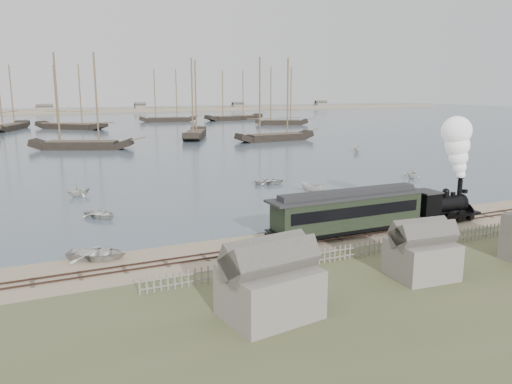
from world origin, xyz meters
name	(u,v)px	position (x,y,z in m)	size (l,w,h in m)	color
ground	(305,235)	(0.00, 0.00, 0.00)	(600.00, 600.00, 0.00)	tan
harbor_water	(83,121)	(0.00, 170.00, 0.03)	(600.00, 336.00, 0.06)	#455563
rail_track	(317,240)	(0.00, -2.00, 0.04)	(120.00, 1.80, 0.16)	#3B2620
picket_fence_west	(276,272)	(-6.50, -7.00, 0.00)	(19.00, 0.10, 1.20)	slate
picket_fence_east	(477,240)	(12.50, -7.50, 0.00)	(15.00, 0.10, 1.20)	slate
shed_left	(270,316)	(-10.00, -13.00, 0.00)	(5.00, 4.00, 4.10)	slate
shed_mid	(420,277)	(2.00, -12.00, 0.00)	(4.00, 3.50, 3.60)	slate
far_spit	(65,113)	(0.00, 250.00, 0.00)	(500.00, 20.00, 1.80)	tan
locomotive	(455,176)	(15.24, -2.00, 4.47)	(7.78, 2.90, 9.70)	black
passenger_coach	(348,211)	(3.05, -2.00, 2.26)	(14.81, 2.86, 3.60)	black
beached_dinghy	(97,254)	(-17.43, 1.03, 0.45)	(4.39, 3.14, 0.91)	silver
rowboat_0	(100,214)	(-15.46, 13.46, 0.44)	(3.70, 2.64, 0.77)	silver
rowboat_1	(79,190)	(-16.29, 24.97, 0.80)	(2.82, 2.43, 1.49)	silver
rowboat_2	(312,188)	(9.68, 14.76, 0.71)	(3.35, 1.26, 1.29)	silver
rowboat_3	(269,181)	(7.64, 22.26, 0.47)	(3.97, 2.84, 0.82)	silver
rowboat_4	(412,173)	(28.02, 17.70, 0.79)	(2.77, 2.39, 1.46)	silver
rowboat_5	(356,149)	(38.68, 45.26, 0.70)	(3.30, 1.24, 1.28)	silver
schooner_2	(79,101)	(-10.57, 74.17, 10.06)	(21.02, 4.85, 20.00)	black
schooner_3	(194,99)	(18.75, 87.37, 10.06)	(21.24, 4.90, 20.00)	black
schooner_4	(275,99)	(34.26, 72.33, 10.06)	(20.46, 4.72, 20.00)	black
schooner_5	(282,96)	(61.37, 119.94, 10.06)	(18.29, 4.22, 20.00)	black
schooner_7	(7,97)	(-25.13, 136.25, 10.06)	(23.30, 5.38, 20.00)	black
schooner_8	(167,95)	(29.42, 153.25, 10.06)	(21.20, 4.89, 20.00)	black
schooner_9	(234,95)	(56.80, 152.40, 10.06)	(25.44, 5.87, 20.00)	black
schooner_10	(69,97)	(-7.52, 131.90, 10.06)	(24.32, 5.61, 20.00)	black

